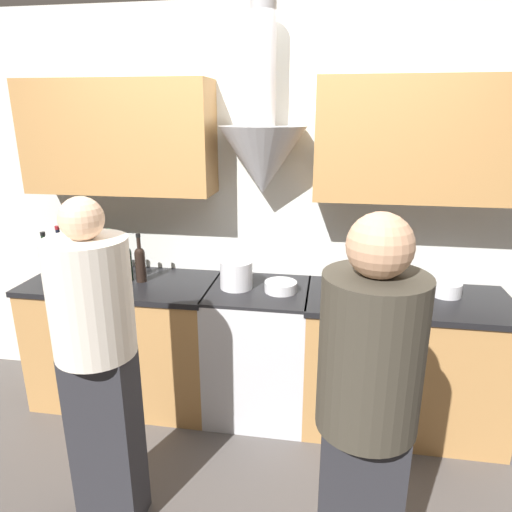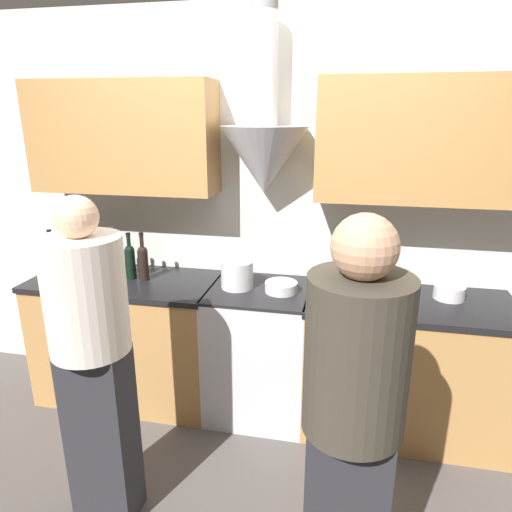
# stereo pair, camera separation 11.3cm
# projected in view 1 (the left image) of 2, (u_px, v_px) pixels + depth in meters

# --- Properties ---
(ground_plane) EXTENTS (12.00, 12.00, 0.00)m
(ground_plane) POSITION_uv_depth(u_px,v_px,m) (250.00, 439.00, 2.85)
(ground_plane) COLOR #4C4744
(wall_back) EXTENTS (8.40, 0.54, 2.60)m
(wall_back) POSITION_uv_depth(u_px,v_px,m) (265.00, 191.00, 2.97)
(wall_back) COLOR silver
(wall_back) RESTS_ON ground_plane
(counter_left) EXTENTS (1.24, 0.62, 0.88)m
(counter_left) POSITION_uv_depth(u_px,v_px,m) (127.00, 340.00, 3.17)
(counter_left) COLOR #B27F47
(counter_left) RESTS_ON ground_plane
(counter_right) EXTENTS (1.23, 0.62, 0.88)m
(counter_right) POSITION_uv_depth(u_px,v_px,m) (402.00, 362.00, 2.89)
(counter_right) COLOR #B27F47
(counter_right) RESTS_ON ground_plane
(stove_range) EXTENTS (0.64, 0.60, 0.88)m
(stove_range) POSITION_uv_depth(u_px,v_px,m) (258.00, 350.00, 3.03)
(stove_range) COLOR silver
(stove_range) RESTS_ON ground_plane
(wine_bottle_0) EXTENTS (0.07, 0.07, 0.31)m
(wine_bottle_0) POSITION_uv_depth(u_px,v_px,m) (46.00, 259.00, 3.09)
(wine_bottle_0) COLOR black
(wine_bottle_0) RESTS_ON counter_left
(wine_bottle_1) EXTENTS (0.07, 0.07, 0.35)m
(wine_bottle_1) POSITION_uv_depth(u_px,v_px,m) (61.00, 257.00, 3.07)
(wine_bottle_1) COLOR black
(wine_bottle_1) RESTS_ON counter_left
(wine_bottle_2) EXTENTS (0.07, 0.07, 0.35)m
(wine_bottle_2) POSITION_uv_depth(u_px,v_px,m) (73.00, 257.00, 3.06)
(wine_bottle_2) COLOR black
(wine_bottle_2) RESTS_ON counter_left
(wine_bottle_3) EXTENTS (0.07, 0.07, 0.32)m
(wine_bottle_3) POSITION_uv_depth(u_px,v_px,m) (83.00, 261.00, 3.04)
(wine_bottle_3) COLOR black
(wine_bottle_3) RESTS_ON counter_left
(wine_bottle_4) EXTENTS (0.08, 0.08, 0.33)m
(wine_bottle_4) POSITION_uv_depth(u_px,v_px,m) (98.00, 259.00, 3.02)
(wine_bottle_4) COLOR black
(wine_bottle_4) RESTS_ON counter_left
(wine_bottle_5) EXTENTS (0.07, 0.07, 0.35)m
(wine_bottle_5) POSITION_uv_depth(u_px,v_px,m) (111.00, 260.00, 3.00)
(wine_bottle_5) COLOR black
(wine_bottle_5) RESTS_ON counter_left
(wine_bottle_6) EXTENTS (0.07, 0.07, 0.32)m
(wine_bottle_6) POSITION_uv_depth(u_px,v_px,m) (127.00, 262.00, 3.01)
(wine_bottle_6) COLOR black
(wine_bottle_6) RESTS_ON counter_left
(wine_bottle_7) EXTENTS (0.07, 0.07, 0.33)m
(wine_bottle_7) POSITION_uv_depth(u_px,v_px,m) (140.00, 262.00, 2.98)
(wine_bottle_7) COLOR black
(wine_bottle_7) RESTS_ON counter_left
(stock_pot) EXTENTS (0.21, 0.21, 0.18)m
(stock_pot) POSITION_uv_depth(u_px,v_px,m) (236.00, 275.00, 2.89)
(stock_pot) COLOR silver
(stock_pot) RESTS_ON stove_range
(mixing_bowl) EXTENTS (0.20, 0.20, 0.06)m
(mixing_bowl) POSITION_uv_depth(u_px,v_px,m) (281.00, 287.00, 2.85)
(mixing_bowl) COLOR silver
(mixing_bowl) RESTS_ON stove_range
(orange_fruit) EXTENTS (0.08, 0.08, 0.08)m
(orange_fruit) POSITION_uv_depth(u_px,v_px,m) (372.00, 278.00, 2.95)
(orange_fruit) COLOR orange
(orange_fruit) RESTS_ON counter_right
(saucepan) EXTENTS (0.18, 0.18, 0.08)m
(saucepan) POSITION_uv_depth(u_px,v_px,m) (446.00, 289.00, 2.78)
(saucepan) COLOR silver
(saucepan) RESTS_ON counter_right
(person_foreground_left) EXTENTS (0.36, 0.36, 1.63)m
(person_foreground_left) POSITION_uv_depth(u_px,v_px,m) (98.00, 358.00, 2.05)
(person_foreground_left) COLOR #28282D
(person_foreground_left) RESTS_ON ground_plane
(person_foreground_right) EXTENTS (0.36, 0.36, 1.66)m
(person_foreground_right) POSITION_uv_depth(u_px,v_px,m) (366.00, 415.00, 1.64)
(person_foreground_right) COLOR #28282D
(person_foreground_right) RESTS_ON ground_plane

